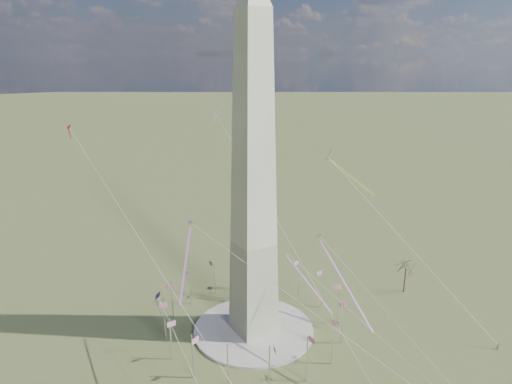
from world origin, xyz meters
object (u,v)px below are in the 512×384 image
person_east (498,347)px  kite_delta_black (331,159)px  washington_monument (253,177)px  tree_near (406,267)px

person_east → kite_delta_black: 71.14m
kite_delta_black → person_east: bearing=78.7°
washington_monument → person_east: (54.21, -43.47, -47.07)m
washington_monument → kite_delta_black: washington_monument is taller
washington_monument → kite_delta_black: bearing=5.7°
person_east → kite_delta_black: kite_delta_black is taller
washington_monument → person_east: size_ratio=56.68×
washington_monument → tree_near: (57.06, -7.15, -38.29)m
washington_monument → tree_near: bearing=-7.1°
tree_near → kite_delta_black: (-27.40, 10.12, 39.20)m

